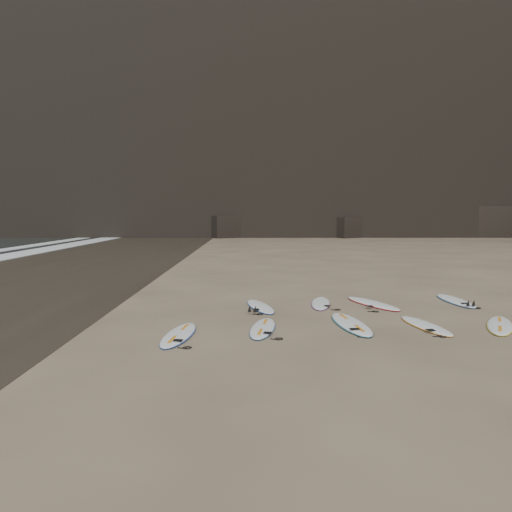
{
  "coord_description": "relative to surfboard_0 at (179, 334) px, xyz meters",
  "views": [
    {
      "loc": [
        -3.1,
        -12.16,
        2.78
      ],
      "look_at": [
        -2.86,
        2.7,
        1.5
      ],
      "focal_mm": 35.0,
      "sensor_mm": 36.0,
      "label": 1
    }
  ],
  "objects": [
    {
      "name": "surfboard_7",
      "position": [
        5.36,
        3.83,
        0.0
      ],
      "size": [
        1.49,
        2.6,
        0.09
      ],
      "primitive_type": "ellipsoid",
      "rotation": [
        0.0,
        0.0,
        0.37
      ],
      "color": "white",
      "rests_on": "ground"
    },
    {
      "name": "ground",
      "position": [
        4.67,
        1.05,
        -0.04
      ],
      "size": [
        240.0,
        240.0,
        0.0
      ],
      "primitive_type": "plane",
      "color": "#897559",
      "rests_on": "ground"
    },
    {
      "name": "surfboard_2",
      "position": [
        4.12,
        1.03,
        0.01
      ],
      "size": [
        0.88,
        2.72,
        0.1
      ],
      "primitive_type": "ellipsoid",
      "rotation": [
        0.0,
        0.0,
        0.09
      ],
      "color": "white",
      "rests_on": "ground"
    },
    {
      "name": "surfboard_1",
      "position": [
        1.92,
        0.63,
        -0.0
      ],
      "size": [
        0.86,
        2.31,
        0.08
      ],
      "primitive_type": "ellipsoid",
      "rotation": [
        0.0,
        0.0,
        -0.15
      ],
      "color": "white",
      "rests_on": "ground"
    },
    {
      "name": "surfboard_4",
      "position": [
        7.75,
        0.83,
        -0.0
      ],
      "size": [
        1.53,
        2.33,
        0.08
      ],
      "primitive_type": "ellipsoid",
      "rotation": [
        0.0,
        0.0,
        -0.46
      ],
      "color": "white",
      "rests_on": "ground"
    },
    {
      "name": "surfboard_0",
      "position": [
        0.0,
        0.0,
        0.0
      ],
      "size": [
        0.82,
        2.42,
        0.09
      ],
      "primitive_type": "ellipsoid",
      "rotation": [
        0.0,
        0.0,
        -0.11
      ],
      "color": "white",
      "rests_on": "ground"
    },
    {
      "name": "surfboard_6",
      "position": [
        3.79,
        3.91,
        -0.0
      ],
      "size": [
        0.9,
        2.3,
        0.08
      ],
      "primitive_type": "ellipsoid",
      "rotation": [
        0.0,
        0.0,
        -0.16
      ],
      "color": "white",
      "rests_on": "ground"
    },
    {
      "name": "headland",
      "position": [
        28.51,
        49.83,
        20.98
      ],
      "size": [
        170.0,
        101.0,
        63.47
      ],
      "color": "black",
      "rests_on": "ground"
    },
    {
      "name": "surfboard_5",
      "position": [
        1.93,
        3.4,
        -0.0
      ],
      "size": [
        1.06,
        2.36,
        0.08
      ],
      "primitive_type": "ellipsoid",
      "rotation": [
        0.0,
        0.0,
        0.23
      ],
      "color": "white",
      "rests_on": "ground"
    },
    {
      "name": "wet_sand",
      "position": [
        -8.33,
        11.05,
        -0.04
      ],
      "size": [
        12.0,
        200.0,
        0.01
      ],
      "primitive_type": "cube",
      "color": "#383026",
      "rests_on": "ground"
    },
    {
      "name": "surfboard_8",
      "position": [
        8.09,
        4.27,
        0.0
      ],
      "size": [
        0.65,
        2.51,
        0.09
      ],
      "primitive_type": "ellipsoid",
      "rotation": [
        0.0,
        0.0,
        0.02
      ],
      "color": "white",
      "rests_on": "ground"
    },
    {
      "name": "surfboard_3",
      "position": [
        5.92,
        0.83,
        -0.0
      ],
      "size": [
        0.91,
        2.29,
        0.08
      ],
      "primitive_type": "ellipsoid",
      "rotation": [
        0.0,
        0.0,
        0.17
      ],
      "color": "white",
      "rests_on": "ground"
    }
  ]
}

